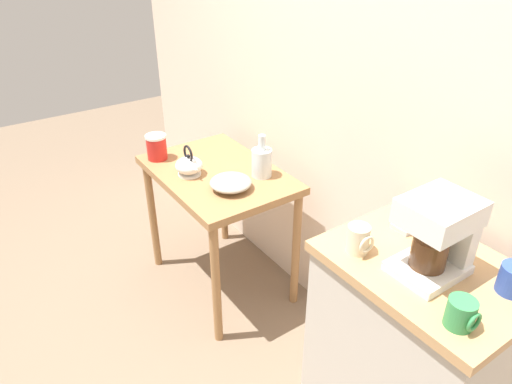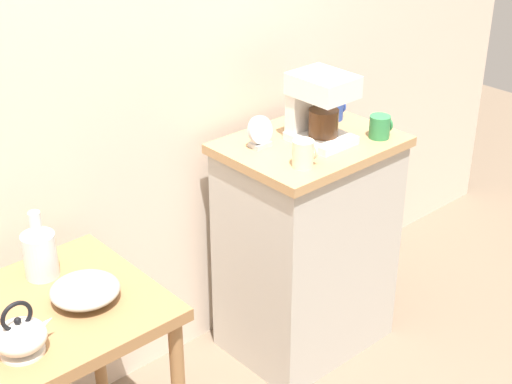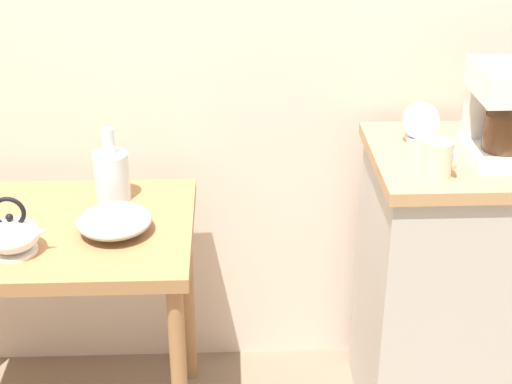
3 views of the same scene
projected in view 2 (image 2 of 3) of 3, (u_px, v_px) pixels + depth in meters
name	position (u px, v px, depth m)	size (l,w,h in m)	color
back_wall	(122.00, 19.00, 2.53)	(4.40, 0.10, 2.80)	beige
wooden_table	(19.00, 351.00, 2.20)	(0.83, 0.57, 0.74)	#9E7044
kitchen_counter	(307.00, 245.00, 3.06)	(0.64, 0.49, 0.92)	#BCB7AD
bowl_stoneware	(85.00, 290.00, 2.23)	(0.20, 0.20, 0.06)	#9E998C
teakettle	(21.00, 336.00, 2.01)	(0.17, 0.14, 0.16)	white
glass_carafe_vase	(40.00, 253.00, 2.32)	(0.10, 0.10, 0.22)	silver
coffee_maker	(318.00, 104.00, 2.78)	(0.18, 0.22, 0.26)	white
mug_blue	(333.00, 108.00, 3.02)	(0.09, 0.09, 0.09)	#2D4CAD
mug_small_cream	(304.00, 154.00, 2.63)	(0.08, 0.07, 0.10)	beige
mug_tall_green	(380.00, 127.00, 2.85)	(0.08, 0.08, 0.09)	#338C4C
table_clock	(260.00, 133.00, 2.77)	(0.11, 0.05, 0.12)	#B2B5BA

